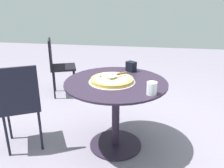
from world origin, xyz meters
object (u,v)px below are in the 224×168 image
at_px(drinking_cup, 152,88).
at_px(napkin_dispenser, 131,66).
at_px(patio_table, 116,100).
at_px(pizza_server, 117,75).
at_px(patio_chair_corner, 58,63).
at_px(patio_chair_far, 20,102).
at_px(pizza_on_tray, 112,80).

bearing_deg(drinking_cup, napkin_dispenser, 109.89).
bearing_deg(patio_table, pizza_server, 71.99).
xyz_separation_m(patio_table, patio_chair_corner, (-1.04, 1.18, -0.00)).
bearing_deg(napkin_dispenser, patio_chair_corner, -178.18).
bearing_deg(patio_chair_far, napkin_dispenser, 27.79).
distance_m(drinking_cup, patio_chair_far, 1.23).
distance_m(pizza_server, napkin_dispenser, 0.33).
bearing_deg(patio_table, pizza_on_tray, -160.93).
xyz_separation_m(pizza_on_tray, napkin_dispenser, (0.15, 0.35, 0.03)).
distance_m(patio_table, patio_chair_far, 0.90).
distance_m(napkin_dispenser, patio_chair_far, 1.15).
relative_size(patio_table, patio_chair_far, 1.10).
height_order(patio_table, pizza_on_tray, pizza_on_tray).
relative_size(drinking_cup, patio_chair_far, 0.12).
bearing_deg(napkin_dispenser, pizza_server, -70.27).
bearing_deg(patio_table, napkin_dispenser, 71.80).
height_order(pizza_on_tray, patio_chair_far, patio_chair_far).
bearing_deg(pizza_server, drinking_cup, -40.82).
relative_size(pizza_on_tray, patio_chair_far, 0.49).
xyz_separation_m(drinking_cup, patio_chair_far, (-1.21, 0.07, -0.24)).
xyz_separation_m(drinking_cup, patio_chair_corner, (-1.36, 1.43, -0.25)).
height_order(patio_table, patio_chair_corner, patio_chair_corner).
bearing_deg(patio_chair_corner, napkin_dispenser, -36.13).
bearing_deg(patio_chair_far, patio_table, 11.77).
bearing_deg(patio_chair_corner, patio_chair_far, -83.56).
xyz_separation_m(patio_table, drinking_cup, (0.33, -0.25, 0.24)).
xyz_separation_m(patio_table, pizza_server, (0.01, 0.02, 0.25)).
bearing_deg(pizza_on_tray, pizza_server, 40.15).
distance_m(pizza_on_tray, drinking_cup, 0.43).
height_order(pizza_server, patio_chair_far, patio_chair_far).
bearing_deg(napkin_dispenser, patio_table, -70.25).
relative_size(patio_table, pizza_server, 5.02).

